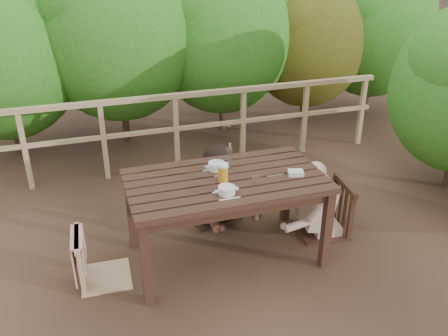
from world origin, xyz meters
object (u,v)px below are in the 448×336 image
object	(u,v)px
soup_near	(227,191)
bottle	(230,157)
chair_far	(210,173)
chair_right	(325,188)
woman	(210,158)
diner_right	(329,174)
soup_far	(217,167)
butter_tub	(296,174)
tumbler	(256,180)
beer_glass	(223,173)
chair_left	(101,235)
table	(226,219)

from	to	relation	value
soup_near	bottle	size ratio (longest dim) A/B	0.92
chair_far	chair_right	bearing A→B (deg)	-43.26
woman	diner_right	distance (m)	1.21
bottle	soup_near	bearing A→B (deg)	-111.63
soup_far	butter_tub	size ratio (longest dim) A/B	1.89
chair_right	tumbler	size ratio (longest dim) A/B	12.46
beer_glass	bottle	xyz separation A→B (m)	(0.14, 0.23, 0.04)
butter_tub	chair_left	bearing A→B (deg)	-167.29
table	chair_right	distance (m)	1.08
diner_right	beer_glass	distance (m)	1.17
chair_far	woman	bearing A→B (deg)	79.14
chair_far	chair_right	size ratio (longest dim) A/B	1.03
diner_right	chair_left	bearing A→B (deg)	98.95
diner_right	chair_right	bearing A→B (deg)	96.63
chair_far	woman	distance (m)	0.16
chair_right	soup_far	size ratio (longest dim) A/B	3.91
soup_far	woman	bearing A→B (deg)	80.14
tumbler	chair_left	bearing A→B (deg)	172.49
woman	tumbler	distance (m)	0.94
chair_far	tumbler	world-z (taller)	chair_far
table	soup_far	world-z (taller)	soup_far
diner_right	tumbler	world-z (taller)	diner_right
soup_near	beer_glass	bearing A→B (deg)	79.70
woman	butter_tub	bearing A→B (deg)	110.41
table	chair_right	xyz separation A→B (m)	(1.07, 0.10, 0.10)
beer_glass	tumbler	xyz separation A→B (m)	(0.26, -0.12, -0.05)
soup_far	tumbler	bearing A→B (deg)	-55.98
diner_right	soup_near	bearing A→B (deg)	113.91
chair_left	woman	size ratio (longest dim) A/B	0.67
bottle	butter_tub	bearing A→B (deg)	-31.66
chair_right	butter_tub	world-z (taller)	chair_right
table	beer_glass	world-z (taller)	beer_glass
woman	bottle	size ratio (longest dim) A/B	5.13
bottle	chair_left	bearing A→B (deg)	-171.97
soup_near	tumbler	size ratio (longest dim) A/B	3.02
woman	soup_far	bearing A→B (deg)	69.28
chair_left	soup_far	distance (m)	1.18
chair_right	woman	size ratio (longest dim) A/B	0.74
tumbler	soup_far	bearing A→B (deg)	124.02
chair_right	bottle	bearing A→B (deg)	-88.19
chair_far	bottle	size ratio (longest dim) A/B	3.90
chair_far	table	bearing A→B (deg)	-106.56
chair_left	soup_near	world-z (taller)	chair_left
chair_right	soup_far	distance (m)	1.15
diner_right	tumbler	size ratio (longest dim) A/B	16.08
bottle	tumbler	distance (m)	0.38
chair_left	woman	world-z (taller)	woman
chair_left	butter_tub	size ratio (longest dim) A/B	6.66
tumbler	butter_tub	world-z (taller)	tumbler
soup_near	butter_tub	size ratio (longest dim) A/B	1.79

